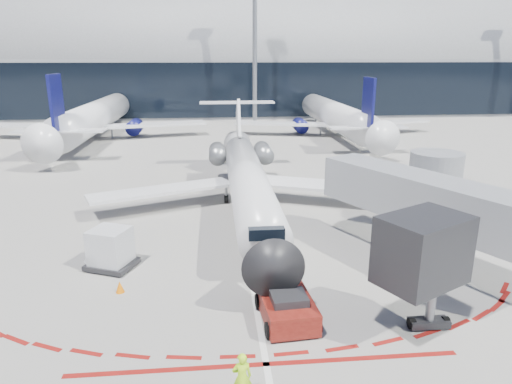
{
  "coord_description": "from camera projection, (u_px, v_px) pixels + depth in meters",
  "views": [
    {
      "loc": [
        -1.64,
        -25.13,
        10.46
      ],
      "look_at": [
        0.95,
        2.57,
        2.17
      ],
      "focal_mm": 32.0,
      "sensor_mm": 36.0,
      "label": 1
    }
  ],
  "objects": [
    {
      "name": "ground",
      "position": [
        244.0,
        240.0,
        27.11
      ],
      "size": [
        260.0,
        260.0,
        0.0
      ],
      "primitive_type": "plane",
      "color": "gray",
      "rests_on": "ground"
    },
    {
      "name": "apron_centerline",
      "position": [
        242.0,
        227.0,
        29.02
      ],
      "size": [
        0.25,
        40.0,
        0.01
      ],
      "primitive_type": "cube",
      "color": "silver",
      "rests_on": "ground"
    },
    {
      "name": "apron_stop_bar",
      "position": [
        266.0,
        364.0,
        16.13
      ],
      "size": [
        14.0,
        0.25,
        0.01
      ],
      "primitive_type": "cube",
      "color": "maroon",
      "rests_on": "ground"
    },
    {
      "name": "terminal_building",
      "position": [
        221.0,
        67.0,
        86.67
      ],
      "size": [
        150.0,
        24.15,
        24.0
      ],
      "color": "gray",
      "rests_on": "ground"
    },
    {
      "name": "jet_bridge",
      "position": [
        431.0,
        202.0,
        24.25
      ],
      "size": [
        10.03,
        15.2,
        4.9
      ],
      "color": "gray",
      "rests_on": "ground"
    },
    {
      "name": "light_mast_centre",
      "position": [
        255.0,
        42.0,
        69.79
      ],
      "size": [
        0.7,
        0.7,
        25.0
      ],
      "primitive_type": "cylinder",
      "color": "gray",
      "rests_on": "ground"
    },
    {
      "name": "regional_jet",
      "position": [
        247.0,
        177.0,
        32.13
      ],
      "size": [
        22.32,
        27.53,
        6.89
      ],
      "color": "silver",
      "rests_on": "ground"
    },
    {
      "name": "pushback_tug",
      "position": [
        287.0,
        307.0,
        18.69
      ],
      "size": [
        2.42,
        5.2,
        1.33
      ],
      "rotation": [
        0.0,
        0.0,
        0.08
      ],
      "color": "#520F0B",
      "rests_on": "ground"
    },
    {
      "name": "ramp_worker",
      "position": [
        242.0,
        377.0,
        14.21
      ],
      "size": [
        0.66,
        0.46,
        1.72
      ],
      "primitive_type": "imported",
      "rotation": [
        0.0,
        0.0,
        3.23
      ],
      "color": "#B8F91A",
      "rests_on": "ground"
    },
    {
      "name": "uld_container",
      "position": [
        111.0,
        249.0,
        23.22
      ],
      "size": [
        2.81,
        2.63,
        2.11
      ],
      "rotation": [
        0.0,
        0.0,
        -0.39
      ],
      "color": "black",
      "rests_on": "ground"
    },
    {
      "name": "safety_cone_left",
      "position": [
        120.0,
        287.0,
        20.98
      ],
      "size": [
        0.4,
        0.4,
        0.56
      ],
      "primitive_type": "cone",
      "color": "orange",
      "rests_on": "ground"
    },
    {
      "name": "bg_airliner_1",
      "position": [
        93.0,
        96.0,
        59.65
      ],
      "size": [
        34.03,
        36.04,
        11.01
      ],
      "primitive_type": null,
      "color": "silver",
      "rests_on": "ground"
    },
    {
      "name": "bg_airliner_2",
      "position": [
        335.0,
        96.0,
        62.51
      ],
      "size": [
        32.15,
        34.04,
        10.4
      ],
      "primitive_type": null,
      "color": "silver",
      "rests_on": "ground"
    }
  ]
}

